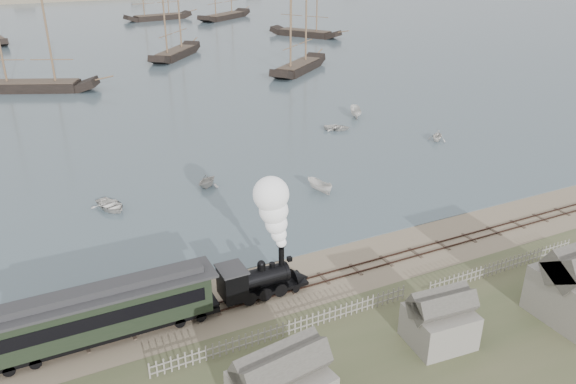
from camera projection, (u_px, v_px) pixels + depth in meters
name	position (u px, v px, depth m)	size (l,w,h in m)	color
ground	(322.00, 264.00, 46.38)	(600.00, 600.00, 0.00)	tan
harbor_water	(70.00, 22.00, 185.50)	(600.00, 336.00, 0.06)	#435660
rail_track	(335.00, 275.00, 44.73)	(120.00, 1.80, 0.16)	#39261F
picket_fence_west	(290.00, 335.00, 38.03)	(19.00, 0.10, 1.20)	gray
picket_fence_east	(503.00, 272.00, 45.29)	(15.00, 0.10, 1.20)	gray
shed_mid	(437.00, 342.00, 37.37)	(4.00, 3.50, 3.60)	gray
far_spit	(48.00, 1.00, 250.99)	(500.00, 20.00, 1.80)	tan
locomotive	(273.00, 245.00, 40.86)	(7.21, 2.69, 8.99)	black
passenger_coach	(105.00, 310.00, 36.73)	(14.95, 2.88, 3.63)	black
beached_dinghy	(91.00, 320.00, 38.89)	(3.96, 2.83, 0.82)	silver
rowboat_0	(111.00, 205.00, 55.51)	(4.05, 2.89, 0.84)	silver
rowboat_1	(207.00, 180.00, 60.45)	(2.91, 2.51, 1.53)	silver
rowboat_2	(319.00, 186.00, 59.30)	(3.30, 1.24, 1.27)	silver
rowboat_3	(337.00, 127.00, 78.89)	(3.67, 2.62, 0.76)	silver
rowboat_4	(437.00, 136.00, 74.41)	(2.81, 2.43, 1.48)	silver
rowboat_5	(355.00, 112.00, 84.46)	(3.97, 1.49, 1.53)	silver
schooner_2	(25.00, 33.00, 95.52)	(21.89, 5.05, 20.00)	black
schooner_3	(172.00, 12.00, 124.16)	(20.25, 4.67, 20.00)	black
schooner_4	(299.00, 21.00, 110.35)	(20.03, 4.62, 20.00)	black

